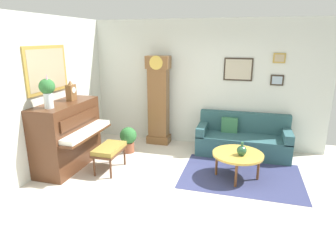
{
  "coord_description": "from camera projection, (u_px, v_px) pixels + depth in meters",
  "views": [
    {
      "loc": [
        0.97,
        -4.03,
        2.4
      ],
      "look_at": [
        -0.41,
        0.91,
        0.93
      ],
      "focal_mm": 30.77,
      "sensor_mm": 36.0,
      "label": 1
    }
  ],
  "objects": [
    {
      "name": "ground_plane",
      "position": [
        177.0,
        195.0,
        4.65
      ],
      "size": [
        6.4,
        6.0,
        0.1
      ],
      "primitive_type": "cube",
      "color": "beige"
    },
    {
      "name": "wall_left",
      "position": [
        31.0,
        98.0,
        4.93
      ],
      "size": [
        0.13,
        4.9,
        2.8
      ],
      "color": "silver",
      "rests_on": "ground_plane"
    },
    {
      "name": "wall_back",
      "position": [
        204.0,
        84.0,
        6.47
      ],
      "size": [
        5.3,
        0.13,
        2.8
      ],
      "color": "silver",
      "rests_on": "ground_plane"
    },
    {
      "name": "area_rug",
      "position": [
        241.0,
        176.0,
        5.18
      ],
      "size": [
        2.1,
        1.5,
        0.01
      ],
      "primitive_type": "cube",
      "color": "navy",
      "rests_on": "ground_plane"
    },
    {
      "name": "piano",
      "position": [
        68.0,
        135.0,
        5.42
      ],
      "size": [
        0.87,
        1.44,
        1.25
      ],
      "color": "#4C2B19",
      "rests_on": "ground_plane"
    },
    {
      "name": "piano_bench",
      "position": [
        109.0,
        150.0,
        5.31
      ],
      "size": [
        0.42,
        0.7,
        0.48
      ],
      "color": "#4C2B19",
      "rests_on": "ground_plane"
    },
    {
      "name": "grandfather_clock",
      "position": [
        159.0,
        103.0,
        6.59
      ],
      "size": [
        0.52,
        0.34,
        2.03
      ],
      "color": "brown",
      "rests_on": "ground_plane"
    },
    {
      "name": "couch",
      "position": [
        243.0,
        139.0,
        6.14
      ],
      "size": [
        1.9,
        0.8,
        0.84
      ],
      "color": "#2D565B",
      "rests_on": "ground_plane"
    },
    {
      "name": "coffee_table",
      "position": [
        238.0,
        155.0,
        5.02
      ],
      "size": [
        0.88,
        0.88,
        0.46
      ],
      "color": "gold",
      "rests_on": "ground_plane"
    },
    {
      "name": "mantel_clock",
      "position": [
        71.0,
        91.0,
        5.41
      ],
      "size": [
        0.13,
        0.18,
        0.38
      ],
      "color": "brown",
      "rests_on": "piano"
    },
    {
      "name": "flower_vase",
      "position": [
        47.0,
        90.0,
        4.77
      ],
      "size": [
        0.26,
        0.26,
        0.58
      ],
      "color": "silver",
      "rests_on": "piano"
    },
    {
      "name": "green_jug",
      "position": [
        242.0,
        150.0,
        4.91
      ],
      "size": [
        0.17,
        0.17,
        0.24
      ],
      "color": "#234C33",
      "rests_on": "coffee_table"
    },
    {
      "name": "potted_plant",
      "position": [
        128.0,
        138.0,
        6.19
      ],
      "size": [
        0.36,
        0.36,
        0.56
      ],
      "color": "#935138",
      "rests_on": "ground_plane"
    }
  ]
}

